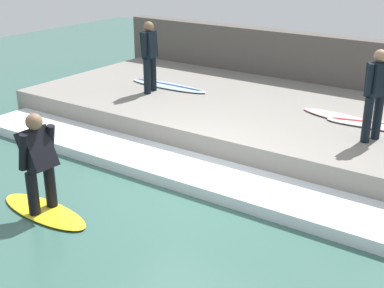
# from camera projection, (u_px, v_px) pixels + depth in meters

# --- Properties ---
(ground_plane) EXTENTS (28.00, 28.00, 0.00)m
(ground_plane) POSITION_uv_depth(u_px,v_px,m) (182.00, 190.00, 8.53)
(ground_plane) COLOR #386056
(concrete_ledge) EXTENTS (4.40, 10.74, 0.55)m
(concrete_ledge) POSITION_uv_depth(u_px,v_px,m) (275.00, 120.00, 10.92)
(concrete_ledge) COLOR gray
(concrete_ledge) RESTS_ON ground_plane
(back_wall) EXTENTS (0.50, 11.28, 1.65)m
(back_wall) POSITION_uv_depth(u_px,v_px,m) (323.00, 70.00, 12.59)
(back_wall) COLOR #544F49
(back_wall) RESTS_ON ground_plane
(wave_foam_crest) EXTENTS (1.15, 10.20, 0.19)m
(wave_foam_crest) POSITION_uv_depth(u_px,v_px,m) (199.00, 174.00, 8.87)
(wave_foam_crest) COLOR silver
(wave_foam_crest) RESTS_ON ground_plane
(surfboard_riding) EXTENTS (0.64, 1.74, 0.06)m
(surfboard_riding) POSITION_uv_depth(u_px,v_px,m) (44.00, 211.00, 7.82)
(surfboard_riding) COLOR yellow
(surfboard_riding) RESTS_ON ground_plane
(surfer_riding) EXTENTS (0.57, 0.48, 1.47)m
(surfer_riding) POSITION_uv_depth(u_px,v_px,m) (38.00, 158.00, 7.51)
(surfer_riding) COLOR black
(surfer_riding) RESTS_ON surfboard_riding
(surfer_waiting_near) EXTENTS (0.52, 0.32, 1.55)m
(surfer_waiting_near) POSITION_uv_depth(u_px,v_px,m) (149.00, 53.00, 11.57)
(surfer_waiting_near) COLOR black
(surfer_waiting_near) RESTS_ON concrete_ledge
(surfboard_waiting_near) EXTENTS (0.46, 2.07, 0.07)m
(surfboard_waiting_near) POSITION_uv_depth(u_px,v_px,m) (168.00, 86.00, 12.27)
(surfboard_waiting_near) COLOR silver
(surfboard_waiting_near) RESTS_ON concrete_ledge
(surfer_waiting_far) EXTENTS (0.50, 0.33, 1.55)m
(surfer_waiting_far) POSITION_uv_depth(u_px,v_px,m) (376.00, 90.00, 8.77)
(surfer_waiting_far) COLOR black
(surfer_waiting_far) RESTS_ON concrete_ledge
(surfboard_waiting_far) EXTENTS (0.84, 1.86, 0.07)m
(surfboard_waiting_far) POSITION_uv_depth(u_px,v_px,m) (377.00, 124.00, 9.75)
(surfboard_waiting_far) COLOR white
(surfboard_waiting_far) RESTS_ON concrete_ledge
(surfboard_spare) EXTENTS (0.78, 1.95, 0.06)m
(surfboard_spare) POSITION_uv_depth(u_px,v_px,m) (347.00, 119.00, 10.05)
(surfboard_spare) COLOR beige
(surfboard_spare) RESTS_ON concrete_ledge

